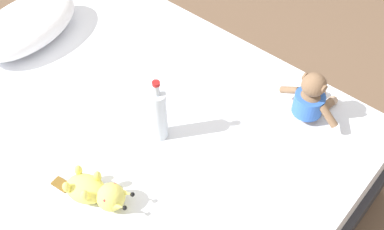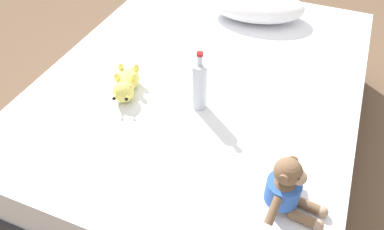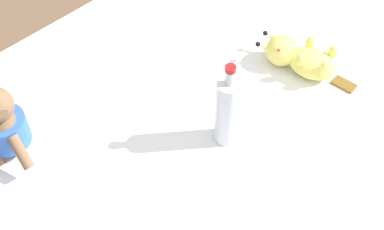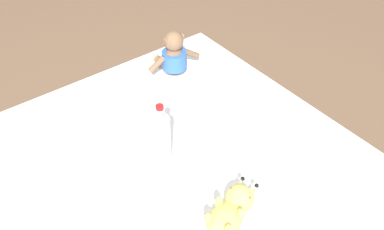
% 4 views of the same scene
% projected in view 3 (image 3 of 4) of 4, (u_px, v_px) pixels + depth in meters
% --- Properties ---
extents(bed, '(1.57, 2.01, 0.49)m').
position_uv_depth(bed, '(292.00, 220.00, 1.76)').
color(bed, '#2D2D33').
rests_on(bed, ground_plane).
extents(plush_monkey, '(0.24, 0.29, 0.24)m').
position_uv_depth(plush_monkey, '(1.00, 128.00, 1.54)').
color(plush_monkey, brown).
rests_on(plush_monkey, bed).
extents(plush_yellow_creature, '(0.17, 0.32, 0.10)m').
position_uv_depth(plush_yellow_creature, '(299.00, 57.00, 1.77)').
color(plush_yellow_creature, '#EAE066').
rests_on(plush_yellow_creature, bed).
extents(glass_bottle, '(0.07, 0.07, 0.29)m').
position_uv_depth(glass_bottle, '(227.00, 111.00, 1.54)').
color(glass_bottle, silver).
rests_on(glass_bottle, bed).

